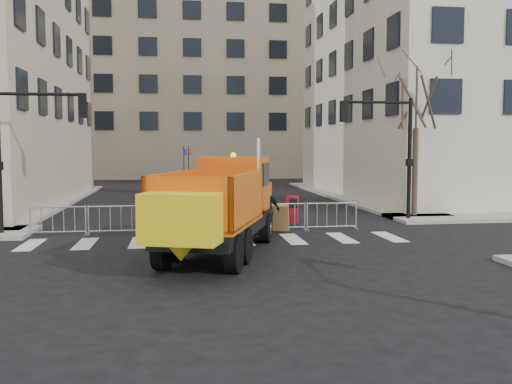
{
  "coord_description": "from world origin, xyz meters",
  "views": [
    {
      "loc": [
        -1.57,
        -14.29,
        3.31
      ],
      "look_at": [
        0.75,
        2.5,
        1.95
      ],
      "focal_mm": 40.0,
      "sensor_mm": 36.0,
      "label": 1
    }
  ],
  "objects": [
    {
      "name": "ground",
      "position": [
        0.0,
        0.0,
        0.0
      ],
      "size": [
        120.0,
        120.0,
        0.0
      ],
      "primitive_type": "plane",
      "color": "black",
      "rests_on": "ground"
    },
    {
      "name": "sidewalk_back",
      "position": [
        0.0,
        8.5,
        0.07
      ],
      "size": [
        64.0,
        5.0,
        0.15
      ],
      "primitive_type": "cube",
      "color": "gray",
      "rests_on": "ground"
    },
    {
      "name": "building_far",
      "position": [
        0.0,
        52.0,
        12.0
      ],
      "size": [
        30.0,
        18.0,
        24.0
      ],
      "primitive_type": "cube",
      "color": "tan",
      "rests_on": "ground"
    },
    {
      "name": "traffic_light_right",
      "position": [
        8.5,
        9.5,
        2.7
      ],
      "size": [
        0.18,
        0.18,
        5.4
      ],
      "primitive_type": "cylinder",
      "color": "black",
      "rests_on": "ground"
    },
    {
      "name": "crowd_barriers",
      "position": [
        -0.75,
        7.6,
        0.55
      ],
      "size": [
        12.6,
        0.6,
        1.1
      ],
      "primitive_type": null,
      "color": "#9EA0A5",
      "rests_on": "ground"
    },
    {
      "name": "street_tree",
      "position": [
        9.2,
        10.5,
        3.75
      ],
      "size": [
        3.0,
        3.0,
        7.5
      ],
      "primitive_type": null,
      "color": "#382B21",
      "rests_on": "ground"
    },
    {
      "name": "plow_truck",
      "position": [
        -0.36,
        2.72,
        1.58
      ],
      "size": [
        5.23,
        9.46,
        3.56
      ],
      "rotation": [
        0.0,
        0.0,
        1.25
      ],
      "color": "black",
      "rests_on": "ground"
    },
    {
      "name": "cop_a",
      "position": [
        0.4,
        6.96,
        0.8
      ],
      "size": [
        0.69,
        0.67,
        1.59
      ],
      "primitive_type": "imported",
      "rotation": [
        0.0,
        0.0,
        3.87
      ],
      "color": "black",
      "rests_on": "ground"
    },
    {
      "name": "cop_b",
      "position": [
        1.34,
        6.8,
        0.81
      ],
      "size": [
        0.9,
        0.77,
        1.63
      ],
      "primitive_type": "imported",
      "rotation": [
        0.0,
        0.0,
        3.35
      ],
      "color": "black",
      "rests_on": "ground"
    },
    {
      "name": "cop_c",
      "position": [
        1.62,
        5.91,
        0.96
      ],
      "size": [
        1.22,
        0.97,
        1.93
      ],
      "primitive_type": "imported",
      "rotation": [
        0.0,
        0.0,
        3.66
      ],
      "color": "black",
      "rests_on": "ground"
    },
    {
      "name": "worker",
      "position": [
        -8.6,
        9.68,
        0.99
      ],
      "size": [
        1.25,
        1.12,
        1.68
      ],
      "primitive_type": "imported",
      "rotation": [
        0.0,
        0.0,
        0.58
      ],
      "color": "yellow",
      "rests_on": "sidewalk_back"
    },
    {
      "name": "newspaper_box",
      "position": [
        3.14,
        8.76,
        0.7
      ],
      "size": [
        0.57,
        0.55,
        1.1
      ],
      "primitive_type": "cube",
      "rotation": [
        0.0,
        0.0,
        -0.41
      ],
      "color": "#A40C20",
      "rests_on": "sidewalk_back"
    }
  ]
}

